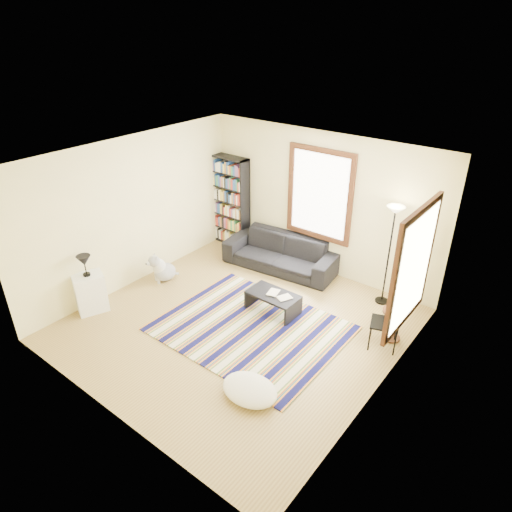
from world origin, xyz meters
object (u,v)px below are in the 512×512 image
Objects in this scene: coffee_table at (273,303)px; floor_lamp at (388,257)px; floor_cushion at (250,390)px; white_cabinet at (90,293)px; side_table at (393,325)px; bookshelf at (230,201)px; dog at (165,267)px; folding_chair at (385,323)px; sofa at (281,253)px.

coffee_table is 0.48× the size of floor_lamp.
floor_cushion is 0.44× the size of floor_lamp.
coffee_table is at bearing 59.38° from white_cabinet.
bookshelf is at bearing 166.04° from side_table.
bookshelf is at bearing 109.76° from white_cabinet.
dog is (-4.27, -0.99, 0.02)m from side_table.
folding_chair is at bearing 65.24° from floor_cushion.
dog reaches higher than coffee_table.
coffee_table is at bearing 117.23° from floor_cushion.
coffee_table is at bearing -133.26° from floor_lamp.
bookshelf is at bearing 177.42° from floor_lamp.
sofa is 2.27m from floor_lamp.
side_table reaches higher than coffee_table.
dog is at bearing 156.78° from floor_cushion.
coffee_table is 2.05m from floor_cushion.
floor_cushion is 3.48m from white_cabinet.
sofa is at bearing 70.38° from dog.
dog is (-4.22, -0.72, -0.14)m from folding_chair.
side_table is 5.14m from white_cabinet.
bookshelf reaches higher than side_table.
folding_chair reaches higher than coffee_table.
floor_lamp is at bearing 122.38° from side_table.
bookshelf is 3.01m from coffee_table.
coffee_table is 3.19m from white_cabinet.
sofa is 3.31× the size of white_cabinet.
dog is at bearing 103.40° from white_cabinet.
floor_lamp is (0.45, 3.29, 0.83)m from floor_cushion.
folding_chair is (1.91, 0.29, 0.25)m from coffee_table.
floor_lamp reaches higher than coffee_table.
floor_lamp reaches higher than sofa.
floor_cushion is 2.60m from side_table.
dog is (-3.24, 1.39, 0.18)m from floor_cushion.
coffee_table is at bearing 30.70° from dog.
floor_cushion is 1.53× the size of side_table.
folding_chair is (-0.05, -0.27, 0.16)m from side_table.
bookshelf is 4.54m from side_table.
folding_chair is 1.49× the size of dog.
bookshelf is 4.54m from folding_chair.
folding_chair reaches higher than floor_cushion.
white_cabinet is at bearing -124.46° from sofa.
floor_cushion is at bearing -68.10° from sofa.
sofa is 2.69× the size of folding_chair.
bookshelf reaches higher than floor_cushion.
white_cabinet reaches higher than sofa.
white_cabinet reaches higher than coffee_table.
floor_cushion is at bearing -46.19° from bookshelf.
coffee_table reaches higher than floor_cushion.
folding_chair is 4.97m from white_cabinet.
sofa is 1.16× the size of bookshelf.
floor_lamp is 3.44× the size of side_table.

